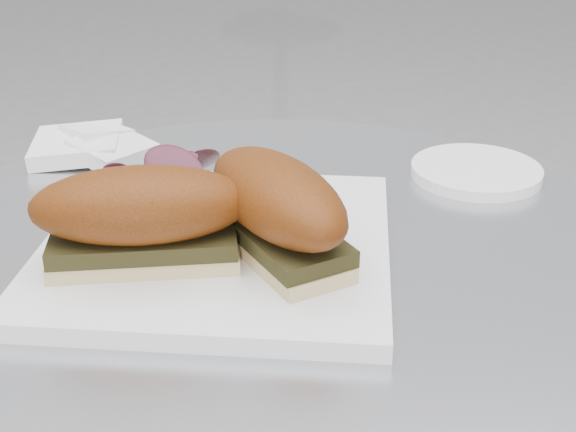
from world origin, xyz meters
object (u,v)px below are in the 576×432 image
at_px(sandwich_left, 142,215).
at_px(sandwich_right, 277,206).
at_px(plate, 218,246).
at_px(saucer, 476,171).

relative_size(sandwich_left, sandwich_right, 0.91).
bearing_deg(plate, sandwich_right, -33.96).
bearing_deg(sandwich_right, sandwich_left, -110.20).
height_order(sandwich_right, saucer, sandwich_right).
relative_size(sandwich_right, saucer, 1.40).
distance_m(sandwich_right, saucer, 0.29).
bearing_deg(sandwich_left, plate, 32.18).
bearing_deg(sandwich_right, plate, -146.09).
bearing_deg(saucer, sandwich_left, -152.78).
bearing_deg(sandwich_left, sandwich_right, 2.94).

